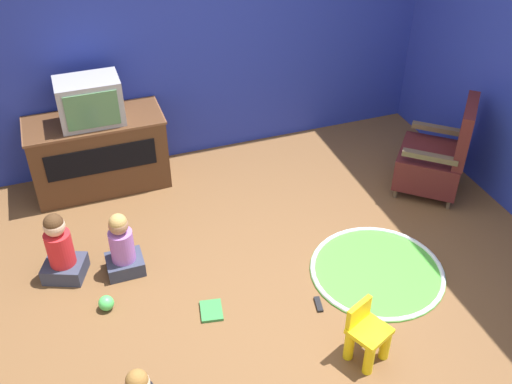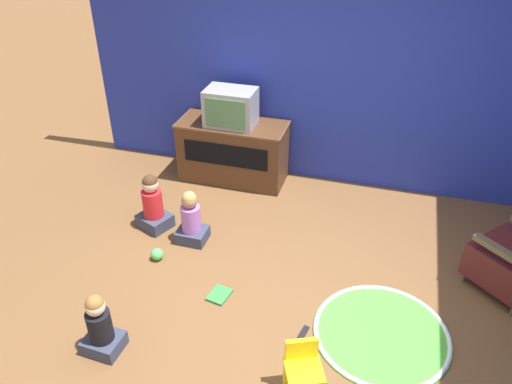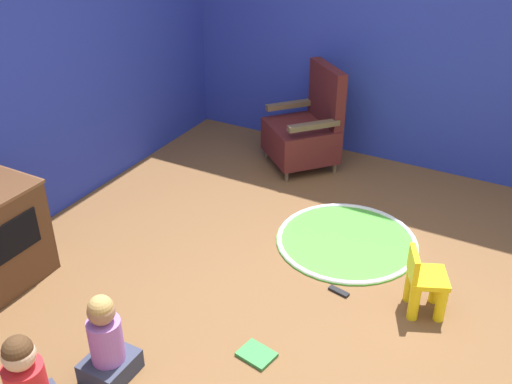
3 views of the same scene
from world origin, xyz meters
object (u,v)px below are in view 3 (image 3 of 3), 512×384
Objects in this scene: yellow_kid_chair at (424,285)px; black_armchair at (306,130)px; book at (257,355)px; remote_control at (339,291)px; child_watching_center at (106,343)px.

black_armchair is at bearing 21.08° from yellow_kid_chair.
remote_control is at bearing -94.58° from book.
child_watching_center is 2.44× the size of book.
child_watching_center reaches higher than yellow_kid_chair.
black_armchair is at bearing -46.68° from remote_control.
book is (-0.90, 0.75, -0.19)m from yellow_kid_chair.
yellow_kid_chair is 1.92× the size of book.
child_watching_center reaches higher than book.
yellow_kid_chair is at bearing -44.53° from child_watching_center.
book is (-2.45, -0.81, -0.34)m from black_armchair.
book is at bearing 86.73° from remote_control.
yellow_kid_chair is 2.02m from child_watching_center.
yellow_kid_chair is at bearing -119.58° from book.
remote_control is at bearing 76.74° from yellow_kid_chair.
black_armchair is 2.60m from book.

